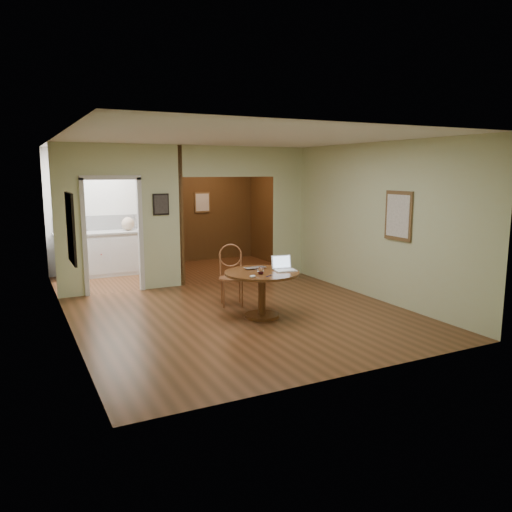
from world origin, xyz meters
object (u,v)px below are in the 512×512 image
chair (231,271)px  open_laptop (283,266)px  closed_laptop (257,268)px  dining_table (262,284)px

chair → open_laptop: (0.46, -0.94, 0.21)m
open_laptop → closed_laptop: 0.42m
open_laptop → closed_laptop: bearing=152.9°
dining_table → chair: bearing=97.0°
dining_table → chair: chair is taller
dining_table → open_laptop: size_ratio=3.32×
chair → open_laptop: size_ratio=2.96×
dining_table → open_laptop: bearing=-6.0°
dining_table → closed_laptop: closed_laptop is taller
dining_table → closed_laptop: (0.01, 0.20, 0.20)m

